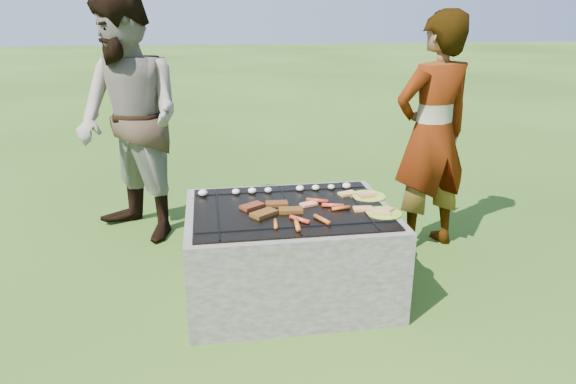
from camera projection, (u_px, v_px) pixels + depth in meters
name	position (u px, v px, depth m)	size (l,w,h in m)	color
lawn	(289.00, 292.00, 3.45)	(60.00, 60.00, 0.00)	#214210
fire_pit	(289.00, 255.00, 3.36)	(1.30, 1.00, 0.62)	#A99F95
mushrooms	(278.00, 189.00, 3.53)	(1.06, 0.06, 0.04)	beige
pork_slabs	(270.00, 209.00, 3.20)	(0.39, 0.30, 0.02)	#9E391C
sausages	(313.00, 214.00, 3.11)	(0.52, 0.50, 0.03)	#C03D1F
bread_on_grate	(343.00, 202.00, 3.33)	(0.44, 0.39, 0.02)	#E3B074
plate_far	(368.00, 196.00, 3.46)	(0.29, 0.29, 0.03)	#F6F13A
plate_near	(383.00, 213.00, 3.17)	(0.30, 0.30, 0.03)	#B3CD31
cook	(432.00, 135.00, 3.90)	(0.66, 0.43, 1.81)	gray
bystander	(130.00, 121.00, 4.04)	(0.95, 0.74, 1.96)	gray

